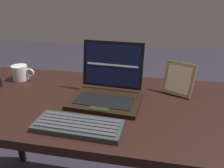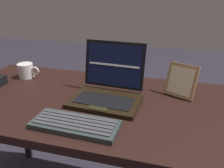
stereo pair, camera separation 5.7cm
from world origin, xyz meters
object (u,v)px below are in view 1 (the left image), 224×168
photo_frame (179,79)px  laptop_front (107,89)px  external_keyboard (78,126)px  coffee_mug (21,73)px

photo_frame → laptop_front: bearing=-159.8°
laptop_front → photo_frame: (0.32, 0.12, 0.03)m
external_keyboard → laptop_front: bearing=77.1°
laptop_front → coffee_mug: size_ratio=2.50×
external_keyboard → coffee_mug: bearing=140.6°
photo_frame → coffee_mug: photo_frame is taller
external_keyboard → photo_frame: photo_frame is taller
laptop_front → external_keyboard: size_ratio=0.98×
coffee_mug → photo_frame: bearing=-1.5°
external_keyboard → photo_frame: size_ratio=2.10×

